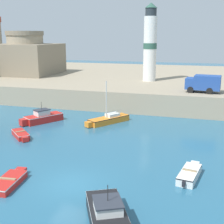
{
  "coord_description": "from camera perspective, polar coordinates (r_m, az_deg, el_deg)",
  "views": [
    {
      "loc": [
        8.17,
        -18.02,
        9.97
      ],
      "look_at": [
        -0.76,
        12.83,
        2.0
      ],
      "focal_mm": 50.0,
      "sensor_mm": 36.0,
      "label": 1
    }
  ],
  "objects": [
    {
      "name": "quay_seawall",
      "position": [
        59.29,
        8.1,
        5.47
      ],
      "size": [
        120.0,
        40.0,
        2.75
      ],
      "primitive_type": "cube",
      "color": "gray",
      "rests_on": "ground"
    },
    {
      "name": "dinghy_red_2",
      "position": [
        32.52,
        -16.35,
        -3.96
      ],
      "size": [
        3.06,
        2.95,
        0.62
      ],
      "color": "red",
      "rests_on": "ground"
    },
    {
      "name": "dinghy_red_9",
      "position": [
        22.89,
        -18.33,
        -11.93
      ],
      "size": [
        1.66,
        3.83,
        0.55
      ],
      "color": "red",
      "rests_on": "ground"
    },
    {
      "name": "lighthouse",
      "position": [
        50.41,
        6.98,
        12.24
      ],
      "size": [
        2.1,
        2.1,
        12.0
      ],
      "color": "silver",
      "rests_on": "quay_seawall"
    },
    {
      "name": "sailboat_orange_7",
      "position": [
        36.14,
        -0.67,
        -1.36
      ],
      "size": [
        4.17,
        5.39,
        4.98
      ],
      "color": "orange",
      "rests_on": "ground"
    },
    {
      "name": "motorboat_red_0",
      "position": [
        37.38,
        -12.61,
        -0.97
      ],
      "size": [
        3.8,
        5.0,
        2.44
      ],
      "color": "red",
      "rests_on": "ground"
    },
    {
      "name": "ground_plane",
      "position": [
        22.16,
        -7.55,
        -12.94
      ],
      "size": [
        200.0,
        200.0,
        0.0
      ],
      "primitive_type": "plane",
      "color": "#28607F"
    },
    {
      "name": "fortress",
      "position": [
        61.89,
        -15.43,
        9.71
      ],
      "size": [
        11.29,
        11.29,
        7.9
      ],
      "color": "gray",
      "rests_on": "quay_seawall"
    },
    {
      "name": "dinghy_white_3",
      "position": [
        23.37,
        14.02,
        -10.89
      ],
      "size": [
        1.7,
        3.93,
        0.67
      ],
      "color": "white",
      "rests_on": "ground"
    },
    {
      "name": "truck_on_quay",
      "position": [
        41.73,
        16.35,
        5.11
      ],
      "size": [
        4.48,
        2.51,
        2.2
      ],
      "color": "#234793",
      "rests_on": "quay_seawall"
    },
    {
      "name": "motorboat_black_5",
      "position": [
        17.49,
        -0.77,
        -18.54
      ],
      "size": [
        3.61,
        5.24,
        2.41
      ],
      "color": "black",
      "rests_on": "ground"
    }
  ]
}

